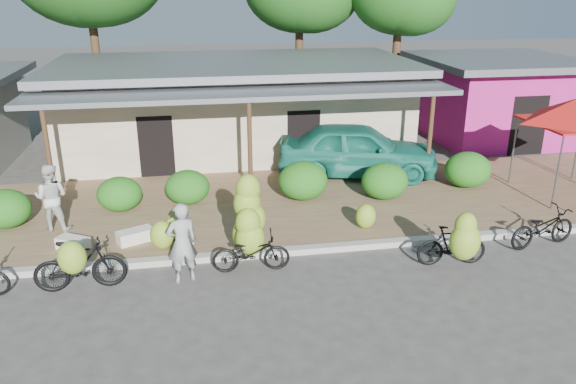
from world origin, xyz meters
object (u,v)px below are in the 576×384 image
at_px(bike_far_right, 543,228).
at_px(teal_van, 358,149).
at_px(sack_near, 135,236).
at_px(bystander, 51,197).
at_px(bike_left, 79,264).
at_px(bike_center, 250,232).
at_px(bike_right, 457,242).
at_px(sack_far, 73,243).
at_px(vendor, 182,243).

bearing_deg(bike_far_right, teal_van, 16.53).
height_order(bike_far_right, teal_van, teal_van).
bearing_deg(sack_near, bystander, 151.47).
distance_m(bike_left, bike_center, 3.62).
bearing_deg(bike_left, bike_right, -95.73).
relative_size(bike_right, bike_far_right, 0.83).
distance_m(bike_left, sack_far, 1.96).
height_order(vendor, bystander, bystander).
xyz_separation_m(bike_center, sack_near, (-2.64, 1.45, -0.54)).
height_order(bike_right, vendor, vendor).
distance_m(vendor, teal_van, 8.07).
bearing_deg(bike_center, bike_left, 101.28).
bearing_deg(bike_left, vendor, -89.94).
relative_size(bike_left, bike_center, 0.90).
distance_m(sack_far, bystander, 1.58).
distance_m(bike_center, vendor, 1.55).
height_order(bike_far_right, sack_far, bike_far_right).
relative_size(bike_center, bystander, 1.21).
bearing_deg(vendor, teal_van, -150.68).
distance_m(bike_left, sack_near, 2.24).
bearing_deg(bike_right, bystander, 73.32).
height_order(bike_center, vendor, bike_center).
xyz_separation_m(vendor, bystander, (-3.22, 3.03, 0.09)).
relative_size(sack_near, vendor, 0.48).
bearing_deg(sack_near, bike_left, -115.16).
distance_m(bike_center, bystander, 5.36).
xyz_separation_m(sack_near, teal_van, (6.75, 3.92, 0.71)).
xyz_separation_m(bike_far_right, sack_far, (-11.13, 1.57, -0.23)).
bearing_deg(bike_right, vendor, 89.36).
height_order(bike_center, bike_far_right, bike_center).
bearing_deg(sack_far, sack_near, 5.49).
height_order(sack_near, vendor, vendor).
xyz_separation_m(bike_center, bystander, (-4.70, 2.57, 0.17)).
height_order(sack_far, bystander, bystander).
distance_m(bike_left, bike_far_right, 10.65).
bearing_deg(bystander, sack_near, 161.62).
distance_m(bike_center, teal_van, 6.77).
xyz_separation_m(bike_far_right, vendor, (-8.55, -0.20, 0.41)).
xyz_separation_m(sack_far, bystander, (-0.64, 1.26, 0.72)).
bearing_deg(teal_van, bike_center, 156.35).
height_order(bike_center, sack_far, bike_center).
bearing_deg(sack_far, vendor, -34.50).
height_order(bike_center, sack_near, bike_center).
relative_size(bike_center, vendor, 1.17).
distance_m(bike_left, teal_van, 9.71).
bearing_deg(sack_near, sack_far, -174.51).
height_order(bike_left, vendor, vendor).
height_order(bike_left, sack_near, bike_left).
bearing_deg(bike_center, teal_van, -34.84).
relative_size(vendor, teal_van, 0.35).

